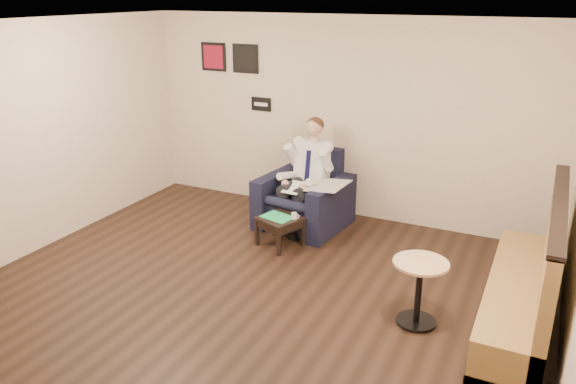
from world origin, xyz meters
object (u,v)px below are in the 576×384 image
at_px(armchair, 304,190).
at_px(seated_man, 299,180).
at_px(smartphone, 290,215).
at_px(cafe_table, 418,293).
at_px(green_folder, 278,217).
at_px(side_table, 280,231).
at_px(banquette, 523,262).
at_px(coffee_mug, 294,216).

relative_size(armchair, seated_man, 0.75).
bearing_deg(smartphone, cafe_table, 1.46).
relative_size(green_folder, smartphone, 3.21).
distance_m(side_table, green_folder, 0.20).
bearing_deg(cafe_table, smartphone, 149.73).
relative_size(armchair, side_table, 2.27).
bearing_deg(smartphone, armchair, 129.49).
relative_size(side_table, banquette, 0.19).
bearing_deg(cafe_table, seated_man, 141.69).
bearing_deg(seated_man, cafe_table, -31.59).
xyz_separation_m(green_folder, smartphone, (0.12, 0.12, -0.00)).
height_order(seated_man, smartphone, seated_man).
bearing_deg(green_folder, armchair, 87.03).
xyz_separation_m(smartphone, banquette, (2.79, -0.63, 0.25)).
xyz_separation_m(armchair, banquette, (2.87, -1.24, 0.12)).
height_order(green_folder, smartphone, green_folder).
xyz_separation_m(smartphone, cafe_table, (1.92, -1.12, -0.06)).
bearing_deg(coffee_mug, green_folder, -168.04).
height_order(green_folder, banquette, banquette).
distance_m(armchair, cafe_table, 2.65).
height_order(armchair, banquette, banquette).
relative_size(armchair, smartphone, 8.93).
bearing_deg(cafe_table, armchair, 139.19).
distance_m(armchair, side_table, 0.79).
distance_m(seated_man, green_folder, 0.67).
relative_size(coffee_mug, smartphone, 0.68).
bearing_deg(banquette, cafe_table, -150.58).
relative_size(seated_man, side_table, 3.02).
xyz_separation_m(coffee_mug, banquette, (2.70, -0.55, 0.21)).
bearing_deg(side_table, coffee_mug, 11.96).
xyz_separation_m(armchair, coffee_mug, (0.17, -0.68, -0.09)).
height_order(seated_man, banquette, seated_man).
xyz_separation_m(green_folder, banquette, (2.91, -0.51, 0.25)).
distance_m(armchair, coffee_mug, 0.71).
xyz_separation_m(armchair, green_folder, (-0.04, -0.73, -0.13)).
relative_size(armchair, coffee_mug, 13.16).
bearing_deg(green_folder, side_table, 11.96).
xyz_separation_m(armchair, cafe_table, (2.00, -1.73, -0.19)).
relative_size(seated_man, cafe_table, 2.13).
bearing_deg(banquette, smartphone, 167.32).
bearing_deg(seated_man, side_table, -82.46).
distance_m(seated_man, side_table, 0.78).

